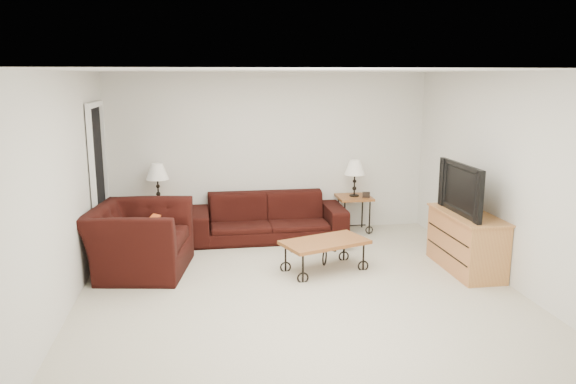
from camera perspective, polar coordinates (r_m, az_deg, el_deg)
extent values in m
plane|color=#B8B19D|center=(6.65, 0.96, -9.71)|extent=(5.00, 5.00, 0.00)
cube|color=silver|center=(8.74, -1.85, 4.02)|extent=(5.00, 0.02, 2.50)
cube|color=silver|center=(3.93, 7.37, -5.98)|extent=(5.00, 0.02, 2.50)
cube|color=silver|center=(6.36, -21.76, 0.18)|extent=(0.02, 5.00, 2.50)
cube|color=silver|center=(7.16, 21.12, 1.46)|extent=(0.02, 5.00, 2.50)
plane|color=white|center=(6.18, 1.04, 12.38)|extent=(5.00, 5.00, 0.00)
cube|color=black|center=(7.99, -18.91, 0.96)|extent=(0.08, 0.94, 2.04)
imported|color=black|center=(8.43, -2.07, -2.57)|extent=(2.33, 0.91, 0.68)
cube|color=brown|center=(8.59, -13.06, -2.94)|extent=(0.54, 0.54, 0.59)
cube|color=brown|center=(8.89, 6.77, -2.24)|extent=(0.53, 0.53, 0.58)
cube|color=black|center=(8.37, -14.26, -0.97)|extent=(0.12, 0.04, 0.10)
cube|color=black|center=(8.71, 8.04, -0.29)|extent=(0.12, 0.04, 0.10)
cube|color=brown|center=(7.12, 3.79, -6.54)|extent=(1.20, 0.90, 0.40)
imported|color=black|center=(7.26, -15.01, -4.71)|extent=(1.34, 1.48, 0.85)
cube|color=#B23B16|center=(7.17, -13.89, -4.05)|extent=(0.16, 0.39, 0.38)
cube|color=tan|center=(7.44, 17.84, -4.88)|extent=(0.52, 1.24, 0.74)
imported|color=black|center=(7.27, 18.05, 0.33)|extent=(0.15, 1.11, 0.64)
ellipsoid|color=black|center=(8.02, 5.86, -4.45)|extent=(0.38, 0.34, 0.40)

